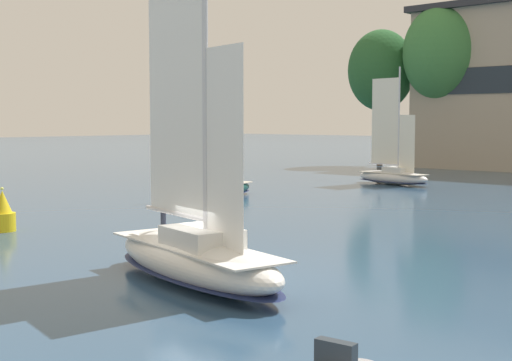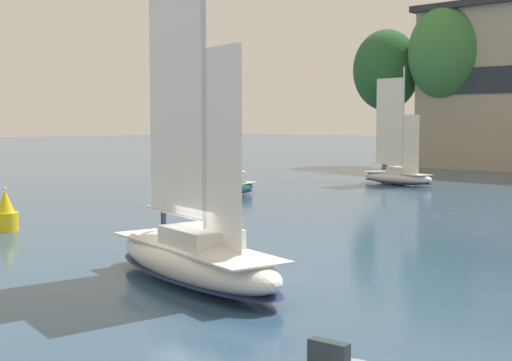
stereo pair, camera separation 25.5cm
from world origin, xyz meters
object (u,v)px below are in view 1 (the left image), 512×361
Objects in this scene: tree_shore_left at (443,54)px; channel_buoy at (3,214)px; sailboat_moored_outer_mooring at (393,175)px; sailboat_main at (195,253)px; sailboat_moored_far_slip at (226,188)px; tree_shore_center at (381,71)px.

channel_buoy is at bearing -82.94° from tree_shore_left.
tree_shore_left is 26.16m from sailboat_moored_outer_mooring.
sailboat_moored_outer_mooring is (-14.93, 36.26, -0.21)m from sailboat_main.
sailboat_moored_outer_mooring is at bearing 78.66° from sailboat_moored_far_slip.
tree_shore_center is at bearing 104.69° from channel_buoy.
tree_shore_center reaches higher than sailboat_main.
sailboat_main is at bearing -47.04° from sailboat_moored_far_slip.
sailboat_moored_outer_mooring is at bearing -54.74° from tree_shore_center.
channel_buoy is at bearing -80.55° from sailboat_moored_far_slip.
channel_buoy is (14.75, -56.27, -10.50)m from tree_shore_center.
tree_shore_center is 1.64× the size of sailboat_moored_outer_mooring.
sailboat_moored_outer_mooring is 35.03m from channel_buoy.
sailboat_moored_outer_mooring is (15.02, -21.25, -10.54)m from tree_shore_center.
tree_shore_left is 7.89m from tree_shore_center.
channel_buoy is (7.06, -57.02, -12.08)m from tree_shore_left.
sailboat_moored_outer_mooring is at bearing -71.56° from tree_shore_left.
sailboat_main is 15.26m from channel_buoy.
sailboat_moored_far_slip is (4.00, -38.63, -12.32)m from tree_shore_left.
tree_shore_center is at bearing 107.14° from sailboat_moored_far_slip.
tree_shore_left is 40.75m from sailboat_moored_far_slip.
tree_shore_center is at bearing 117.51° from sailboat_main.
sailboat_main is at bearing -4.63° from channel_buoy.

